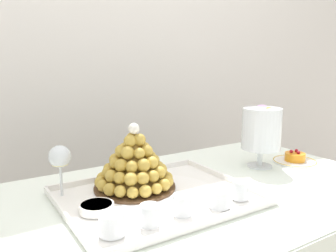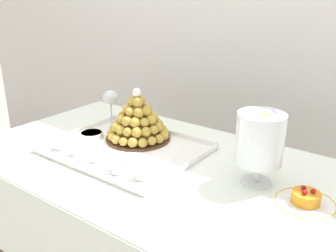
{
  "view_description": "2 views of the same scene",
  "coord_description": "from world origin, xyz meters",
  "px_view_note": "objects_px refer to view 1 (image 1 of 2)",
  "views": [
    {
      "loc": [
        -0.6,
        -0.82,
        1.2
      ],
      "look_at": [
        -0.05,
        0.05,
        1.0
      ],
      "focal_mm": 36.73,
      "sensor_mm": 36.0,
      "label": 1
    },
    {
      "loc": [
        0.75,
        -0.92,
        1.37
      ],
      "look_at": [
        0.05,
        0.03,
        0.92
      ],
      "focal_mm": 39.92,
      "sensor_mm": 36.0,
      "label": 2
    }
  ],
  "objects_px": {
    "croquembouche": "(134,164)",
    "fruit_tart_plate": "(295,159)",
    "creme_brulee_ramekin": "(97,207)",
    "wine_glass": "(60,159)",
    "dessert_cup_centre": "(182,206)",
    "dessert_cup_left": "(112,225)",
    "macaron_goblet": "(261,130)",
    "serving_tray": "(157,198)",
    "dessert_cup_right": "(240,190)",
    "dessert_cup_mid_left": "(150,216)",
    "dessert_cup_mid_right": "(219,199)"
  },
  "relations": [
    {
      "from": "dessert_cup_right",
      "to": "fruit_tart_plate",
      "type": "distance_m",
      "value": 0.49
    },
    {
      "from": "macaron_goblet",
      "to": "wine_glass",
      "type": "bearing_deg",
      "value": 172.1
    },
    {
      "from": "dessert_cup_centre",
      "to": "dessert_cup_mid_right",
      "type": "relative_size",
      "value": 0.89
    },
    {
      "from": "dessert_cup_left",
      "to": "wine_glass",
      "type": "xyz_separation_m",
      "value": [
        -0.03,
        0.3,
        0.09
      ]
    },
    {
      "from": "dessert_cup_left",
      "to": "macaron_goblet",
      "type": "height_order",
      "value": "macaron_goblet"
    },
    {
      "from": "macaron_goblet",
      "to": "serving_tray",
      "type": "bearing_deg",
      "value": -172.9
    },
    {
      "from": "dessert_cup_left",
      "to": "dessert_cup_centre",
      "type": "height_order",
      "value": "dessert_cup_centre"
    },
    {
      "from": "dessert_cup_right",
      "to": "macaron_goblet",
      "type": "relative_size",
      "value": 0.22
    },
    {
      "from": "dessert_cup_centre",
      "to": "creme_brulee_ramekin",
      "type": "relative_size",
      "value": 0.58
    },
    {
      "from": "dessert_cup_mid_left",
      "to": "wine_glass",
      "type": "height_order",
      "value": "wine_glass"
    },
    {
      "from": "croquembouche",
      "to": "dessert_cup_left",
      "type": "xyz_separation_m",
      "value": [
        -0.17,
        -0.23,
        -0.05
      ]
    },
    {
      "from": "croquembouche",
      "to": "dessert_cup_right",
      "type": "xyz_separation_m",
      "value": [
        0.22,
        -0.24,
        -0.05
      ]
    },
    {
      "from": "dessert_cup_right",
      "to": "fruit_tart_plate",
      "type": "xyz_separation_m",
      "value": [
        0.46,
        0.16,
        -0.02
      ]
    },
    {
      "from": "dessert_cup_mid_right",
      "to": "creme_brulee_ramekin",
      "type": "relative_size",
      "value": 0.66
    },
    {
      "from": "serving_tray",
      "to": "wine_glass",
      "type": "relative_size",
      "value": 3.41
    },
    {
      "from": "dessert_cup_left",
      "to": "fruit_tart_plate",
      "type": "bearing_deg",
      "value": 10.75
    },
    {
      "from": "creme_brulee_ramekin",
      "to": "wine_glass",
      "type": "height_order",
      "value": "wine_glass"
    },
    {
      "from": "serving_tray",
      "to": "macaron_goblet",
      "type": "relative_size",
      "value": 2.24
    },
    {
      "from": "creme_brulee_ramekin",
      "to": "dessert_cup_centre",
      "type": "bearing_deg",
      "value": -37.08
    },
    {
      "from": "dessert_cup_mid_left",
      "to": "wine_glass",
      "type": "distance_m",
      "value": 0.34
    },
    {
      "from": "dessert_cup_left",
      "to": "dessert_cup_centre",
      "type": "distance_m",
      "value": 0.19
    },
    {
      "from": "serving_tray",
      "to": "dessert_cup_right",
      "type": "relative_size",
      "value": 10.07
    },
    {
      "from": "dessert_cup_right",
      "to": "serving_tray",
      "type": "bearing_deg",
      "value": 144.56
    },
    {
      "from": "dessert_cup_mid_right",
      "to": "dessert_cup_right",
      "type": "bearing_deg",
      "value": 6.56
    },
    {
      "from": "dessert_cup_centre",
      "to": "creme_brulee_ramekin",
      "type": "height_order",
      "value": "dessert_cup_centre"
    },
    {
      "from": "dessert_cup_mid_left",
      "to": "dessert_cup_centre",
      "type": "relative_size",
      "value": 0.97
    },
    {
      "from": "serving_tray",
      "to": "macaron_goblet",
      "type": "height_order",
      "value": "macaron_goblet"
    },
    {
      "from": "dessert_cup_left",
      "to": "fruit_tart_plate",
      "type": "distance_m",
      "value": 0.86
    },
    {
      "from": "dessert_cup_right",
      "to": "creme_brulee_ramekin",
      "type": "bearing_deg",
      "value": 160.12
    },
    {
      "from": "macaron_goblet",
      "to": "fruit_tart_plate",
      "type": "bearing_deg",
      "value": -11.96
    },
    {
      "from": "croquembouche",
      "to": "creme_brulee_ramekin",
      "type": "height_order",
      "value": "croquembouche"
    },
    {
      "from": "serving_tray",
      "to": "creme_brulee_ramekin",
      "type": "bearing_deg",
      "value": -179.56
    },
    {
      "from": "dessert_cup_centre",
      "to": "dessert_cup_mid_left",
      "type": "bearing_deg",
      "value": -177.39
    },
    {
      "from": "creme_brulee_ramekin",
      "to": "wine_glass",
      "type": "distance_m",
      "value": 0.2
    },
    {
      "from": "dessert_cup_right",
      "to": "fruit_tart_plate",
      "type": "bearing_deg",
      "value": 19.88
    },
    {
      "from": "croquembouche",
      "to": "dessert_cup_centre",
      "type": "bearing_deg",
      "value": -85.53
    },
    {
      "from": "croquembouche",
      "to": "fruit_tart_plate",
      "type": "bearing_deg",
      "value": -5.95
    },
    {
      "from": "dessert_cup_mid_left",
      "to": "dessert_cup_mid_right",
      "type": "distance_m",
      "value": 0.21
    },
    {
      "from": "serving_tray",
      "to": "creme_brulee_ramekin",
      "type": "xyz_separation_m",
      "value": [
        -0.18,
        -0.0,
        0.01
      ]
    },
    {
      "from": "croquembouche",
      "to": "wine_glass",
      "type": "bearing_deg",
      "value": 162.88
    },
    {
      "from": "serving_tray",
      "to": "dessert_cup_mid_right",
      "type": "bearing_deg",
      "value": -54.1
    },
    {
      "from": "croquembouche",
      "to": "fruit_tart_plate",
      "type": "relative_size",
      "value": 1.48
    },
    {
      "from": "serving_tray",
      "to": "fruit_tart_plate",
      "type": "height_order",
      "value": "fruit_tart_plate"
    },
    {
      "from": "dessert_cup_mid_right",
      "to": "dessert_cup_right",
      "type": "distance_m",
      "value": 0.09
    },
    {
      "from": "dessert_cup_mid_left",
      "to": "creme_brulee_ramekin",
      "type": "xyz_separation_m",
      "value": [
        -0.08,
        0.14,
        -0.01
      ]
    },
    {
      "from": "dessert_cup_left",
      "to": "macaron_goblet",
      "type": "bearing_deg",
      "value": 15.89
    },
    {
      "from": "dessert_cup_left",
      "to": "dessert_cup_right",
      "type": "bearing_deg",
      "value": -0.56
    },
    {
      "from": "dessert_cup_right",
      "to": "creme_brulee_ramekin",
      "type": "relative_size",
      "value": 0.58
    },
    {
      "from": "creme_brulee_ramekin",
      "to": "serving_tray",
      "type": "bearing_deg",
      "value": 0.44
    },
    {
      "from": "dessert_cup_mid_right",
      "to": "macaron_goblet",
      "type": "xyz_separation_m",
      "value": [
        0.38,
        0.21,
        0.11
      ]
    }
  ]
}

